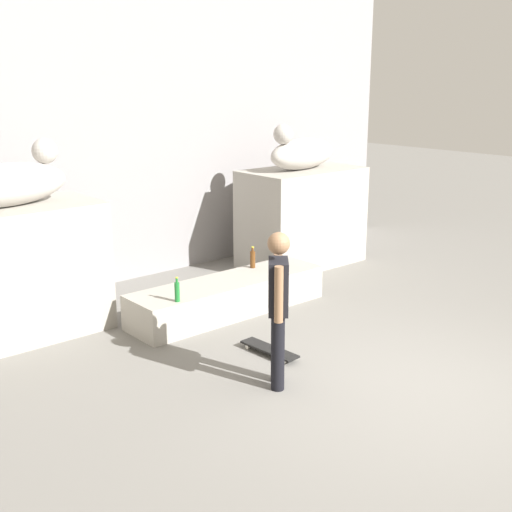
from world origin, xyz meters
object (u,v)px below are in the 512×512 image
Objects in this scene: statue_reclining_left at (10,182)px; bottle_green at (177,291)px; bottle_brown at (253,259)px; skateboard at (269,349)px; skater at (278,303)px; statue_reclining_right at (302,152)px.

statue_reclining_left is 2.40m from bottle_green.
bottle_brown is (3.09, -0.88, -1.33)m from statue_reclining_left.
bottle_brown is at bearing 141.94° from skateboard.
skater is at bearing -125.20° from bottle_brown.
skateboard is (0.46, 0.64, -0.86)m from skater.
skateboard is at bearing -125.00° from bottle_brown.
skater is at bearing -75.11° from statue_reclining_left.
skateboard is 2.56× the size of bottle_green.
statue_reclining_left is at bearing 135.52° from bottle_green.
bottle_brown is at bearing 15.86° from statue_reclining_right.
bottle_brown is (-1.82, -0.86, -1.33)m from statue_reclining_right.
skateboard is 1.37m from bottle_green.
statue_reclining_left is 3.65m from skater.
statue_reclining_right is 4.34m from skateboard.
statue_reclining_right is at bearing -9.89° from statue_reclining_left.
statue_reclining_right is 1.00× the size of skater.
statue_reclining_right reaches higher than bottle_green.
skateboard is at bearing -66.36° from bottle_green.
statue_reclining_left reaches higher than skateboard.
bottle_brown is at bearing -173.79° from skater.
bottle_brown is (1.63, 2.31, -0.32)m from skater.
skater is 2.06× the size of skateboard.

